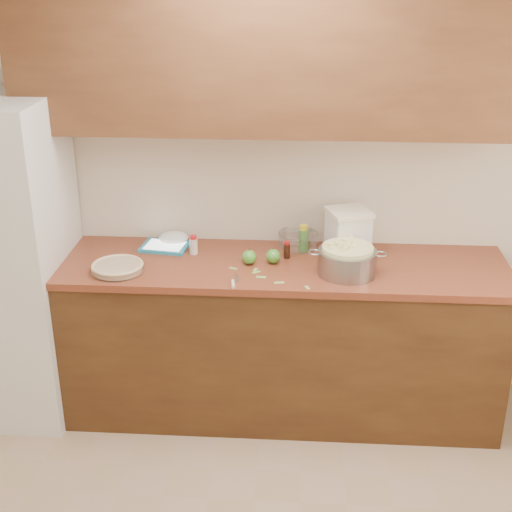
# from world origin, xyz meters

# --- Properties ---
(room_shell) EXTENTS (3.60, 3.60, 3.60)m
(room_shell) POSITION_xyz_m (0.00, 0.00, 1.30)
(room_shell) COLOR tan
(room_shell) RESTS_ON ground
(counter_run) EXTENTS (2.64, 0.68, 0.92)m
(counter_run) POSITION_xyz_m (0.00, 1.48, 0.46)
(counter_run) COLOR #503116
(counter_run) RESTS_ON ground
(upper_cabinets) EXTENTS (2.60, 0.34, 0.70)m
(upper_cabinets) POSITION_xyz_m (0.00, 1.63, 1.95)
(upper_cabinets) COLOR brown
(upper_cabinets) RESTS_ON room_shell
(fridge) EXTENTS (0.70, 0.70, 1.80)m
(fridge) POSITION_xyz_m (-1.44, 1.44, 0.90)
(fridge) COLOR silver
(fridge) RESTS_ON ground
(pie) EXTENTS (0.28, 0.28, 0.05)m
(pie) POSITION_xyz_m (-0.76, 1.31, 0.94)
(pie) COLOR silver
(pie) RESTS_ON counter_run
(colander) EXTENTS (0.41, 0.30, 0.15)m
(colander) POSITION_xyz_m (0.44, 1.37, 0.99)
(colander) COLOR gray
(colander) RESTS_ON counter_run
(flour_canister) EXTENTS (0.27, 0.27, 0.26)m
(flour_canister) POSITION_xyz_m (0.45, 1.61, 1.05)
(flour_canister) COLOR white
(flour_canister) RESTS_ON counter_run
(tablet) EXTENTS (0.28, 0.23, 0.02)m
(tablet) POSITION_xyz_m (-0.57, 1.65, 0.93)
(tablet) COLOR teal
(tablet) RESTS_ON counter_run
(paring_knife) EXTENTS (0.04, 0.17, 0.02)m
(paring_knife) POSITION_xyz_m (-0.14, 1.20, 0.93)
(paring_knife) COLOR gray
(paring_knife) RESTS_ON counter_run
(lemon_bottle) EXTENTS (0.06, 0.06, 0.15)m
(lemon_bottle) POSITION_xyz_m (0.21, 1.67, 0.99)
(lemon_bottle) COLOR #4C8C38
(lemon_bottle) RESTS_ON counter_run
(cinnamon_shaker) EXTENTS (0.04, 0.04, 0.11)m
(cinnamon_shaker) POSITION_xyz_m (-0.40, 1.57, 0.97)
(cinnamon_shaker) COLOR beige
(cinnamon_shaker) RESTS_ON counter_run
(vanilla_bottle) EXTENTS (0.04, 0.04, 0.10)m
(vanilla_bottle) POSITION_xyz_m (0.12, 1.55, 0.97)
(vanilla_bottle) COLOR black
(vanilla_bottle) RESTS_ON counter_run
(mixing_bowl) EXTENTS (0.23, 0.23, 0.09)m
(mixing_bowl) POSITION_xyz_m (0.18, 1.71, 0.97)
(mixing_bowl) COLOR silver
(mixing_bowl) RESTS_ON counter_run
(paper_towel) EXTENTS (0.20, 0.19, 0.07)m
(paper_towel) POSITION_xyz_m (-0.53, 1.71, 0.95)
(paper_towel) COLOR white
(paper_towel) RESTS_ON counter_run
(apple_left) EXTENTS (0.08, 0.08, 0.09)m
(apple_left) POSITION_xyz_m (-0.08, 1.45, 0.96)
(apple_left) COLOR #47912D
(apple_left) RESTS_ON counter_run
(apple_center) EXTENTS (0.08, 0.08, 0.09)m
(apple_center) POSITION_xyz_m (0.05, 1.48, 0.96)
(apple_center) COLOR #47912D
(apple_center) RESTS_ON counter_run
(peel_a) EXTENTS (0.03, 0.04, 0.00)m
(peel_a) POSITION_xyz_m (0.24, 1.18, 0.92)
(peel_a) COLOR #90C35E
(peel_a) RESTS_ON counter_run
(peel_b) EXTENTS (0.05, 0.04, 0.00)m
(peel_b) POSITION_xyz_m (-0.03, 1.35, 0.92)
(peel_b) COLOR #90C35E
(peel_b) RESTS_ON counter_run
(peel_c) EXTENTS (0.05, 0.03, 0.00)m
(peel_c) POSITION_xyz_m (-0.16, 1.39, 0.92)
(peel_c) COLOR #90C35E
(peel_c) RESTS_ON counter_run
(peel_d) EXTENTS (0.05, 0.02, 0.00)m
(peel_d) POSITION_xyz_m (-0.00, 1.29, 0.92)
(peel_d) COLOR #90C35E
(peel_d) RESTS_ON counter_run
(peel_e) EXTENTS (0.03, 0.04, 0.00)m
(peel_e) POSITION_xyz_m (-0.04, 1.38, 0.92)
(peel_e) COLOR #90C35E
(peel_e) RESTS_ON counter_run
(peel_f) EXTENTS (0.05, 0.03, 0.00)m
(peel_f) POSITION_xyz_m (0.09, 1.23, 0.92)
(peel_f) COLOR #90C35E
(peel_f) RESTS_ON counter_run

